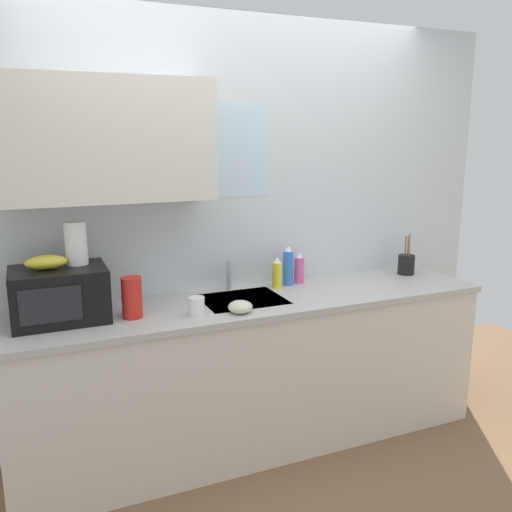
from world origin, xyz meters
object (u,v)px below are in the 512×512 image
Objects in this scene: banana_bunch at (46,262)px; dish_soap_bottle_pink at (299,269)px; mug_white at (197,306)px; utensil_crock at (406,264)px; dish_soap_bottle_blue at (288,266)px; cereal_canister at (132,298)px; paper_towel_roll at (76,243)px; small_bowl at (240,307)px; microwave at (60,294)px; dish_soap_bottle_yellow at (277,274)px.

banana_bunch is 1.51m from dish_soap_bottle_pink.
utensil_crock is (1.54, 0.26, 0.02)m from mug_white.
dish_soap_bottle_blue is 0.77m from mug_white.
cereal_canister is (-1.09, -0.26, 0.01)m from dish_soap_bottle_pink.
utensil_crock is (2.10, 0.02, -0.31)m from paper_towel_roll.
dish_soap_bottle_pink reaches higher than small_bowl.
microwave is 0.36m from cereal_canister.
dish_soap_bottle_pink is at bearing 6.29° from microwave.
utensil_crock is at bearing -2.07° from dish_soap_bottle_yellow.
banana_bunch is at bearing 164.90° from mug_white.
small_bowl is at bearing -166.43° from utensil_crock.
small_bowl is at bearing -15.68° from cereal_canister.
cereal_canister is 0.33m from mug_white.
banana_bunch is at bearing -178.22° from utensil_crock.
cereal_canister is at bearing 164.02° from mug_white.
dish_soap_bottle_pink is (1.33, 0.11, -0.29)m from paper_towel_roll.
dish_soap_bottle_pink is at bearing 4.56° from paper_towel_roll.
dish_soap_bottle_pink is 0.72× the size of utensil_crock.
paper_towel_roll reaches higher than microwave.
small_bowl is (-0.38, -0.35, -0.06)m from dish_soap_bottle_yellow.
small_bowl is (-1.32, -0.32, -0.04)m from utensil_crock.
microwave is at bearing 163.94° from mug_white.
mug_white is 1.57m from utensil_crock.
mug_white is (0.70, -0.19, -0.26)m from banana_bunch.
dish_soap_bottle_yellow is 0.52m from small_bowl.
mug_white is at bearing -154.49° from dish_soap_bottle_blue.
paper_towel_roll is 0.90m from small_bowl.
microwave is at bearing 164.14° from small_bowl.
microwave is 4.84× the size of mug_white.
mug_white is (-0.69, -0.33, -0.07)m from dish_soap_bottle_blue.
utensil_crock is at bearing -4.80° from dish_soap_bottle_blue.
mug_white is (-0.78, -0.35, -0.04)m from dish_soap_bottle_pink.
banana_bunch reaches higher than small_bowl.
microwave reaches higher than dish_soap_bottle_blue.
microwave is 0.18m from banana_bunch.
dish_soap_bottle_yellow is 0.92× the size of cereal_canister.
microwave is 0.69m from mug_white.
dish_soap_bottle_blue is (0.09, 0.04, 0.03)m from dish_soap_bottle_yellow.
cereal_canister is (0.24, -0.15, -0.27)m from paper_towel_roll.
utensil_crock is (2.25, 0.07, -0.24)m from banana_bunch.
dish_soap_bottle_blue is at bearing 39.53° from small_bowl.
utensil_crock reaches higher than dish_soap_bottle_pink.
mug_white is at bearing -16.06° from microwave.
utensil_crock is at bearing 1.86° from microwave.
mug_white is 0.73× the size of small_bowl.
banana_bunch reaches higher than cereal_canister.
paper_towel_roll is 2.12m from utensil_crock.
dish_soap_bottle_pink is 2.09× the size of mug_white.
dish_soap_bottle_yellow is at bearing 26.10° from mug_white.
utensil_crock reaches higher than dish_soap_bottle_yellow.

